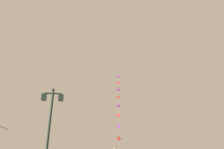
% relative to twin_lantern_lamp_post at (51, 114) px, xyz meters
% --- Properties ---
extents(twin_lantern_lamp_post, '(1.28, 0.28, 5.09)m').
position_rel_twin_lantern_lamp_post_xyz_m(twin_lantern_lamp_post, '(0.00, 0.00, 0.00)').
color(twin_lantern_lamp_post, '#1E2D23').
rests_on(twin_lantern_lamp_post, ground_plane).
extents(kite_train, '(1.72, 8.24, 11.70)m').
position_rel_twin_lantern_lamp_post_xyz_m(kite_train, '(5.92, 10.47, 2.87)').
color(kite_train, brown).
rests_on(kite_train, ground_plane).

